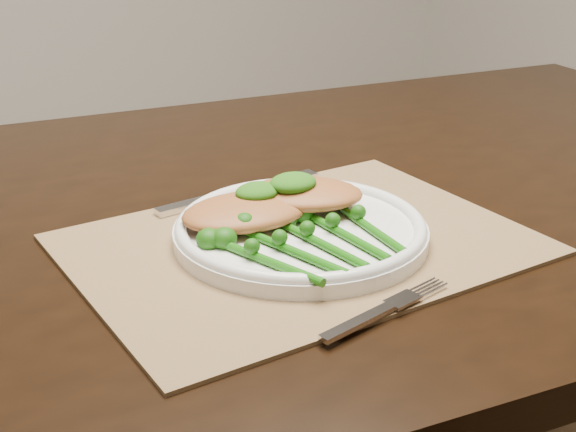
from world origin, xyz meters
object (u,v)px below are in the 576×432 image
chicken_fillet_left (245,212)px  broccolini_bundle (320,243)px  dinner_plate (301,229)px  placemat (300,244)px

chicken_fillet_left → broccolini_bundle: size_ratio=0.73×
chicken_fillet_left → broccolini_bundle: (0.04, -0.09, -0.01)m
dinner_plate → chicken_fillet_left: 0.06m
chicken_fillet_left → broccolini_bundle: chicken_fillet_left is taller
dinner_plate → broccolini_bundle: 0.06m
dinner_plate → broccolini_bundle: bearing=-100.6°
placemat → broccolini_bundle: 0.05m
dinner_plate → chicken_fillet_left: size_ratio=1.94×
placemat → dinner_plate: 0.02m
placemat → chicken_fillet_left: 0.07m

